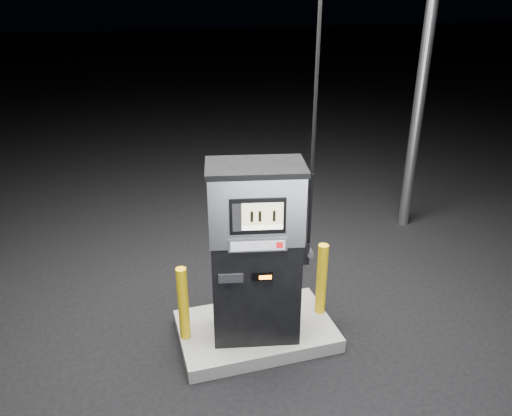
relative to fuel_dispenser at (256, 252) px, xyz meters
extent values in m
plane|color=black|center=(0.03, 0.10, -1.09)|extent=(80.00, 80.00, 0.00)
cube|color=#5E5F5A|center=(0.03, 0.10, -1.01)|extent=(1.60, 1.00, 0.15)
cylinder|color=gray|center=(3.03, 2.10, 1.16)|extent=(0.16, 0.16, 4.50)
cube|color=black|center=(0.00, 0.00, -0.38)|extent=(0.92, 0.65, 1.11)
cube|color=#A7A6AD|center=(0.00, 0.00, 0.50)|extent=(0.95, 0.67, 0.66)
cube|color=black|center=(0.00, 0.00, 0.86)|extent=(0.99, 0.71, 0.05)
cube|color=black|center=(-0.06, -0.25, 0.50)|extent=(0.49, 0.13, 0.34)
cube|color=#BAB687|center=(-0.02, -0.27, 0.52)|extent=(0.36, 0.08, 0.21)
cube|color=white|center=(-0.02, -0.27, 0.40)|extent=(0.36, 0.08, 0.04)
cube|color=#A7A6AD|center=(-0.06, -0.25, 0.21)|extent=(0.53, 0.14, 0.12)
cube|color=#9B9DA2|center=(-0.06, -0.26, 0.21)|extent=(0.48, 0.10, 0.09)
cube|color=#B10B11|center=(0.13, -0.30, 0.21)|extent=(0.06, 0.02, 0.06)
cube|color=black|center=(-0.01, -0.25, -0.12)|extent=(0.19, 0.06, 0.08)
cube|color=orange|center=(0.01, -0.27, -0.12)|extent=(0.11, 0.03, 0.04)
cube|color=black|center=(-0.30, -0.20, -0.12)|extent=(0.23, 0.07, 0.09)
cube|color=black|center=(0.45, -0.09, -0.01)|extent=(0.12, 0.17, 0.22)
cylinder|color=gray|center=(0.50, -0.10, -0.01)|extent=(0.10, 0.20, 0.06)
cylinder|color=black|center=(0.48, -0.14, 1.47)|extent=(0.04, 0.04, 2.75)
cylinder|color=yellow|center=(-0.71, 0.13, -0.54)|extent=(0.11, 0.11, 0.80)
cylinder|color=yellow|center=(0.77, 0.14, -0.53)|extent=(0.15, 0.15, 0.82)
camera|label=1|loc=(-1.18, -4.01, 2.34)|focal=35.00mm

